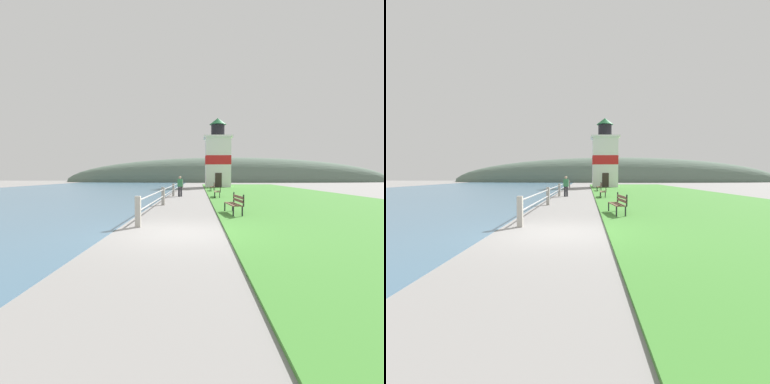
% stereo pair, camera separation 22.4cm
% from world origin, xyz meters
% --- Properties ---
extents(ground_plane, '(160.00, 160.00, 0.00)m').
position_xyz_m(ground_plane, '(0.00, 0.00, 0.00)').
color(ground_plane, gray).
extents(grass_verge, '(12.00, 52.86, 0.06)m').
position_xyz_m(grass_verge, '(7.46, 17.62, 0.03)').
color(grass_verge, '#428433').
rests_on(grass_verge, ground_plane).
extents(water_strip, '(24.00, 84.58, 0.01)m').
position_xyz_m(water_strip, '(-13.96, 17.62, 0.01)').
color(water_strip, '#476B84').
rests_on(water_strip, ground_plane).
extents(seawall_railing, '(0.18, 29.14, 1.03)m').
position_xyz_m(seawall_railing, '(-1.36, 15.48, 0.62)').
color(seawall_railing, '#A8A399').
rests_on(seawall_railing, ground_plane).
extents(park_bench_near, '(0.66, 1.83, 0.94)m').
position_xyz_m(park_bench_near, '(2.24, 4.12, 0.54)').
color(park_bench_near, brown).
rests_on(park_bench_near, ground_plane).
extents(park_bench_midway, '(0.61, 1.98, 0.94)m').
position_xyz_m(park_bench_midway, '(2.19, 13.87, 0.54)').
color(park_bench_midway, brown).
rests_on(park_bench_midway, ground_plane).
extents(park_bench_far, '(0.50, 1.77, 0.94)m').
position_xyz_m(park_bench_far, '(2.26, 22.82, 0.54)').
color(park_bench_far, brown).
rests_on(park_bench_far, ground_plane).
extents(lighthouse, '(3.95, 3.95, 9.65)m').
position_xyz_m(lighthouse, '(3.42, 33.43, 4.09)').
color(lighthouse, white).
rests_on(lighthouse, ground_plane).
extents(person_strolling, '(0.41, 0.23, 1.64)m').
position_xyz_m(person_strolling, '(-0.80, 15.09, 0.89)').
color(person_strolling, '#28282D').
rests_on(person_strolling, ground_plane).
extents(distant_hillside, '(80.00, 16.00, 12.00)m').
position_xyz_m(distant_hillside, '(8.00, 65.24, 0.00)').
color(distant_hillside, '#566B5B').
rests_on(distant_hillside, ground_plane).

